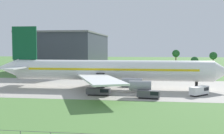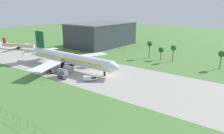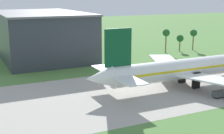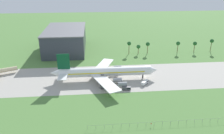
% 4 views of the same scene
% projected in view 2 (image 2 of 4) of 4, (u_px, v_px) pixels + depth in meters
% --- Properties ---
extents(ground_plane, '(600.00, 600.00, 0.00)m').
position_uv_depth(ground_plane, '(110.00, 76.00, 113.66)').
color(ground_plane, '#517F3D').
extents(taxiway_strip, '(320.00, 44.00, 0.02)m').
position_uv_depth(taxiway_strip, '(110.00, 76.00, 113.66)').
color(taxiway_strip, '#A8A399').
rests_on(taxiway_strip, ground_plane).
extents(jet_airliner, '(73.65, 56.91, 19.51)m').
position_uv_depth(jet_airliner, '(69.00, 58.00, 127.23)').
color(jet_airliner, white).
rests_on(jet_airliner, ground_plane).
extents(regional_aircraft, '(29.23, 26.66, 8.73)m').
position_uv_depth(regional_aircraft, '(18.00, 46.00, 184.10)').
color(regional_aircraft, beige).
rests_on(regional_aircraft, ground_plane).
extents(baggage_tug, '(6.38, 2.09, 1.95)m').
position_uv_depth(baggage_tug, '(50.00, 71.00, 118.38)').
color(baggage_tug, black).
rests_on(baggage_tug, ground_plane).
extents(fuel_truck, '(5.84, 2.81, 2.08)m').
position_uv_depth(fuel_truck, '(62.00, 77.00, 108.38)').
color(fuel_truck, black).
rests_on(fuel_truck, ground_plane).
extents(catering_van, '(5.80, 5.93, 2.44)m').
position_uv_depth(catering_van, '(90.00, 78.00, 105.51)').
color(catering_van, black).
rests_on(catering_van, ground_plane).
extents(perimeter_fence, '(80.10, 0.10, 2.10)m').
position_uv_depth(perimeter_fence, '(6.00, 112.00, 71.23)').
color(perimeter_fence, slate).
rests_on(perimeter_fence, ground_plane).
extents(terminal_building, '(36.72, 61.20, 20.67)m').
position_uv_depth(terminal_building, '(102.00, 34.00, 197.96)').
color(terminal_building, '#333842').
rests_on(terminal_building, ground_plane).
extents(palm_tree_row, '(81.71, 3.60, 12.11)m').
position_uv_depth(palm_tree_row, '(203.00, 52.00, 129.98)').
color(palm_tree_row, brown).
rests_on(palm_tree_row, ground_plane).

